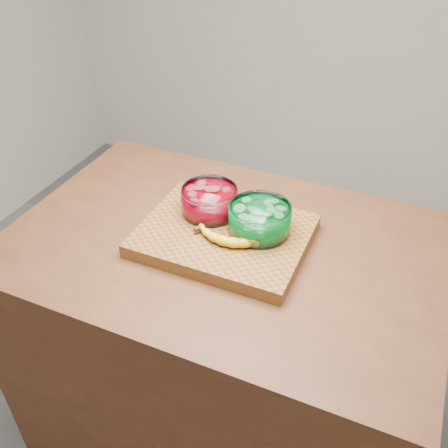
% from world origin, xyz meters
% --- Properties ---
extents(ground, '(3.50, 3.50, 0.00)m').
position_xyz_m(ground, '(0.00, 0.00, 0.00)').
color(ground, '#555559').
rests_on(ground, ground).
extents(counter, '(1.20, 0.80, 0.90)m').
position_xyz_m(counter, '(0.00, 0.00, 0.45)').
color(counter, '#4F2B17').
rests_on(counter, ground).
extents(cutting_board, '(0.45, 0.35, 0.04)m').
position_xyz_m(cutting_board, '(0.00, 0.00, 0.92)').
color(cutting_board, brown).
rests_on(cutting_board, counter).
extents(bowl_red, '(0.16, 0.16, 0.07)m').
position_xyz_m(bowl_red, '(-0.07, 0.06, 0.98)').
color(bowl_red, white).
rests_on(bowl_red, cutting_board).
extents(bowl_green, '(0.17, 0.17, 0.08)m').
position_xyz_m(bowl_green, '(0.09, 0.04, 0.98)').
color(bowl_green, white).
rests_on(bowl_green, cutting_board).
extents(banana, '(0.23, 0.13, 0.03)m').
position_xyz_m(banana, '(0.04, -0.02, 0.96)').
color(banana, gold).
rests_on(banana, cutting_board).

